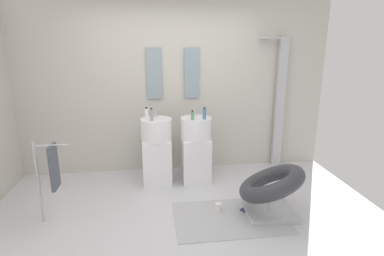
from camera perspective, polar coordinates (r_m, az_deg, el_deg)
The scene contains 16 objects.
ground_plane at distance 3.64m, azimuth -1.27°, elevation -17.35°, with size 4.80×3.60×0.04m, color silver.
rear_partition at distance 4.75m, azimuth -3.56°, elevation 7.52°, with size 4.80×0.10×2.60m, color beige.
pedestal_sink_left at distance 4.39m, azimuth -6.53°, elevation -4.09°, with size 0.43×0.43×1.05m.
pedestal_sink_right at distance 4.43m, azimuth 0.74°, elevation -3.80°, with size 0.43×0.43×1.05m.
vanity_mirror_left at distance 4.64m, azimuth -7.05°, elevation 9.97°, with size 0.22×0.03×0.74m, color #8C9EA8.
vanity_mirror_right at distance 4.68m, azimuth -0.06°, elevation 10.12°, with size 0.22×0.03×0.74m, color #8C9EA8.
shower_column at distance 5.06m, azimuth 15.87°, elevation 4.92°, with size 0.49×0.24×2.05m.
lounge_chair at distance 3.72m, azimuth 14.48°, elevation -10.55°, with size 1.08×1.07×0.65m.
towel_rack at distance 3.71m, azimuth -24.64°, elevation -6.93°, with size 0.37×0.22×0.95m.
area_rug at distance 3.73m, azimuth 7.15°, elevation -16.14°, with size 1.29×0.84×0.01m, color #B2B2B7.
magazine_navy at distance 3.91m, azimuth 11.33°, elevation -14.46°, with size 0.28×0.20×0.02m, color navy.
coffee_mug at distance 3.80m, azimuth 4.87°, elevation -14.47°, with size 0.08×0.08×0.10m, color white.
soap_bottle_white at distance 4.30m, azimuth -8.45°, elevation 2.73°, with size 0.05×0.05×0.16m.
soap_bottle_blue at distance 4.20m, azimuth 2.31°, elevation 2.67°, with size 0.05×0.05×0.17m.
soap_bottle_grey at distance 4.15m, azimuth -7.49°, elevation 2.44°, with size 0.05×0.05×0.18m.
soap_bottle_green at distance 4.18m, azimuth 0.10°, elevation 2.35°, with size 0.04×0.04×0.13m.
Camera 1 is at (-0.32, -3.04, 1.95)m, focal length 28.73 mm.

